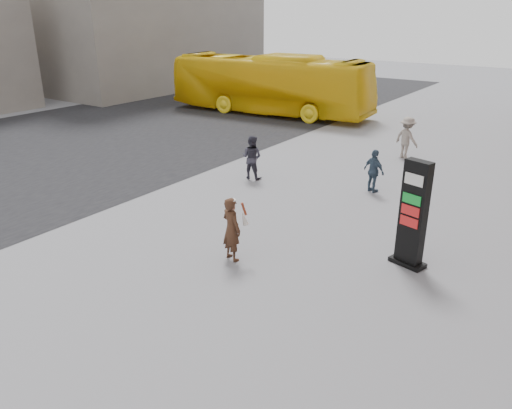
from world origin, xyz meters
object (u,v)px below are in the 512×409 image
Objects in this scene: info_pylon at (413,215)px; pedestrian_c at (374,171)px; pedestrian_a at (252,157)px; pedestrian_b at (407,138)px; bus at (270,84)px; woman at (232,228)px.

info_pylon is 1.79× the size of pedestrian_c.
pedestrian_b reaches higher than pedestrian_a.
info_pylon reaches higher than pedestrian_a.
info_pylon is 1.52× the size of pedestrian_b.
pedestrian_b is at bearing -131.01° from pedestrian_a.
bus is 7.65× the size of pedestrian_a.
pedestrian_b is at bearing -77.01° from woman.
woman is at bearing 112.59° from pedestrian_a.
info_pylon is 7.67m from pedestrian_a.
pedestrian_a is (6.23, -10.47, -0.90)m from bus.
woman is at bearing 111.90° from pedestrian_b.
bus reaches higher than woman.
woman is 0.94× the size of pedestrian_b.
pedestrian_b is at bearing -61.79° from pedestrian_c.
bus is at bearing -1.45° from pedestrian_b.
info_pylon is at bearing -140.52° from bus.
info_pylon is 1.65× the size of pedestrian_a.
pedestrian_b reaches higher than woman.
bus is 7.05× the size of pedestrian_b.
info_pylon is 4.31m from woman.
woman is at bearing -133.74° from info_pylon.
info_pylon is 9.58m from pedestrian_b.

